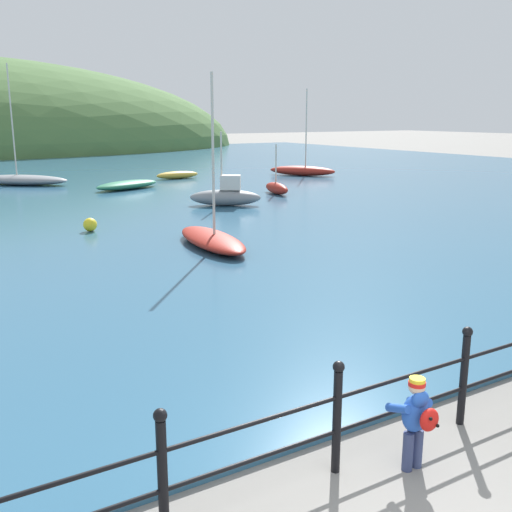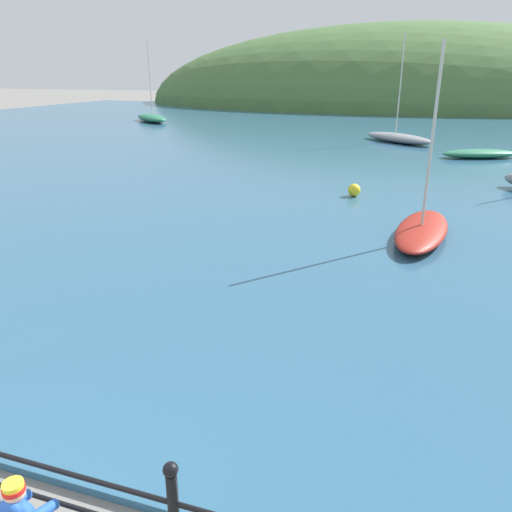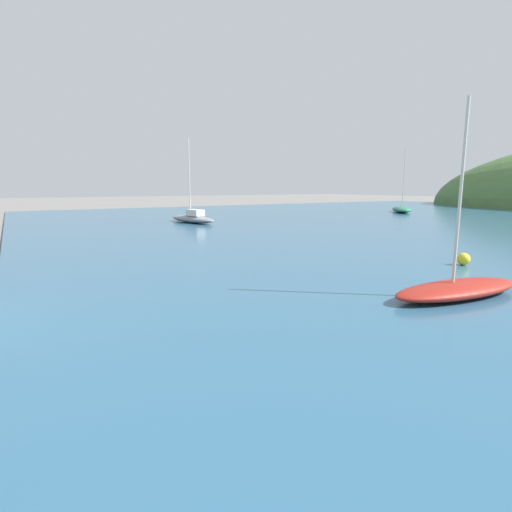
{
  "view_description": "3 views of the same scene",
  "coord_description": "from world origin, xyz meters",
  "views": [
    {
      "loc": [
        -3.63,
        -2.74,
        3.56
      ],
      "look_at": [
        1.75,
        6.11,
        1.11
      ],
      "focal_mm": 42.0,
      "sensor_mm": 36.0,
      "label": 1
    },
    {
      "loc": [
        3.3,
        -1.1,
        3.96
      ],
      "look_at": [
        0.62,
        7.07,
        0.76
      ],
      "focal_mm": 35.0,
      "sensor_mm": 36.0,
      "label": 2
    },
    {
      "loc": [
        8.82,
        2.49,
        2.68
      ],
      "look_at": [
        1.75,
        6.82,
        1.23
      ],
      "focal_mm": 28.0,
      "sensor_mm": 36.0,
      "label": 3
    }
  ],
  "objects": [
    {
      "name": "boat_far_left",
      "position": [
        -17.97,
        13.58,
        0.43
      ],
      "size": [
        5.05,
        2.21,
        5.89
      ],
      "color": "gray",
      "rests_on": "water"
    },
    {
      "name": "boat_green_fishing",
      "position": [
        -17.75,
        35.86,
        0.41
      ],
      "size": [
        4.86,
        4.58,
        6.17
      ],
      "color": "#287551",
      "rests_on": "water"
    },
    {
      "name": "boat_mid_harbor",
      "position": [
        3.53,
        11.31,
        0.31
      ],
      "size": [
        1.58,
        3.86,
        4.5
      ],
      "color": "maroon",
      "rests_on": "water"
    },
    {
      "name": "mooring_buoy",
      "position": [
        1.35,
        15.13,
        0.31
      ],
      "size": [
        0.41,
        0.41,
        0.41
      ],
      "primitive_type": "sphere",
      "color": "yellow",
      "rests_on": "water"
    }
  ]
}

